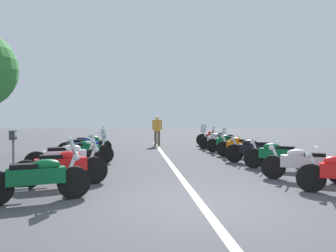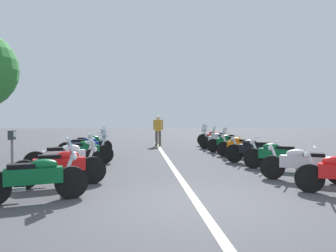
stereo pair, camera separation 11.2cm
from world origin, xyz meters
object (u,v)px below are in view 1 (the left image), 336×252
(motorcycle_left_row_4, at_px, (85,147))
(motorcycle_right_row_7, at_px, (215,138))
(motorcycle_right_row_6, at_px, (218,140))
(motorcycle_left_row_3, at_px, (82,151))
(motorcycle_right_row_2, at_px, (277,155))
(motorcycle_left_row_0, at_px, (38,177))
(motorcycle_right_row_4, at_px, (239,146))
(motorcycle_right_row_5, at_px, (228,143))
(motorcycle_left_row_1, at_px, (63,166))
(bystander_0, at_px, (157,128))
(motorcycle_right_row_3, at_px, (255,150))
(parking_meter, at_px, (13,147))
(motorcycle_left_row_2, at_px, (66,157))
(motorcycle_right_row_1, at_px, (304,163))
(motorcycle_left_row_5, at_px, (89,144))

(motorcycle_left_row_4, relative_size, motorcycle_right_row_7, 1.00)
(motorcycle_right_row_6, bearing_deg, motorcycle_left_row_3, 65.82)
(motorcycle_right_row_2, height_order, motorcycle_right_row_6, motorcycle_right_row_6)
(motorcycle_left_row_0, relative_size, motorcycle_right_row_4, 1.14)
(motorcycle_left_row_0, distance_m, motorcycle_right_row_5, 9.93)
(motorcycle_left_row_1, distance_m, motorcycle_right_row_4, 7.60)
(motorcycle_left_row_0, xyz_separation_m, motorcycle_left_row_4, (6.39, 0.06, -0.00))
(motorcycle_left_row_3, xyz_separation_m, bystander_0, (6.87, -2.96, 0.50))
(motorcycle_right_row_3, xyz_separation_m, parking_meter, (-2.92, 6.99, 0.44))
(motorcycle_left_row_3, height_order, motorcycle_right_row_4, motorcycle_left_row_3)
(motorcycle_left_row_2, xyz_separation_m, motorcycle_right_row_6, (6.37, -6.04, -0.00))
(motorcycle_left_row_1, xyz_separation_m, parking_meter, (0.31, 1.20, 0.43))
(motorcycle_right_row_2, distance_m, motorcycle_right_row_6, 6.32)
(motorcycle_left_row_3, bearing_deg, parking_meter, -131.14)
(motorcycle_left_row_2, bearing_deg, motorcycle_right_row_1, -33.39)
(motorcycle_right_row_5, distance_m, motorcycle_right_row_7, 3.07)
(motorcycle_right_row_4, bearing_deg, bystander_0, -27.20)
(bystander_0, bearing_deg, motorcycle_right_row_3, 24.61)
(motorcycle_left_row_0, distance_m, motorcycle_right_row_2, 6.93)
(motorcycle_left_row_1, relative_size, motorcycle_left_row_2, 0.98)
(motorcycle_right_row_4, bearing_deg, motorcycle_right_row_1, 125.14)
(parking_meter, height_order, bystander_0, bystander_0)
(motorcycle_right_row_3, bearing_deg, motorcycle_left_row_4, 7.42)
(motorcycle_right_row_7, height_order, bystander_0, bystander_0)
(motorcycle_left_row_4, bearing_deg, motorcycle_right_row_6, 6.67)
(motorcycle_right_row_1, height_order, motorcycle_right_row_6, motorcycle_right_row_6)
(motorcycle_left_row_1, distance_m, motorcycle_right_row_7, 11.32)
(motorcycle_right_row_7, bearing_deg, motorcycle_left_row_0, 92.20)
(motorcycle_left_row_3, relative_size, motorcycle_right_row_1, 1.10)
(motorcycle_right_row_7, distance_m, parking_meter, 11.76)
(motorcycle_right_row_3, xyz_separation_m, bystander_0, (7.00, 2.90, 0.51))
(motorcycle_left_row_2, height_order, motorcycle_left_row_3, motorcycle_left_row_3)
(motorcycle_left_row_2, bearing_deg, parking_meter, -140.02)
(motorcycle_right_row_6, bearing_deg, motorcycle_left_row_0, 84.69)
(motorcycle_right_row_3, height_order, motorcycle_right_row_4, motorcycle_right_row_4)
(motorcycle_left_row_4, relative_size, motorcycle_right_row_5, 1.03)
(motorcycle_left_row_5, bearing_deg, bystander_0, 36.63)
(motorcycle_left_row_2, xyz_separation_m, bystander_0, (8.47, -3.17, 0.50))
(motorcycle_right_row_5, xyz_separation_m, motorcycle_right_row_6, (1.58, 0.04, 0.00))
(motorcycle_left_row_0, bearing_deg, motorcycle_right_row_4, 28.47)
(motorcycle_right_row_1, xyz_separation_m, motorcycle_right_row_2, (1.80, -0.09, 0.00))
(motorcycle_right_row_1, height_order, motorcycle_right_row_4, motorcycle_right_row_4)
(motorcycle_left_row_0, height_order, motorcycle_left_row_1, motorcycle_left_row_1)
(motorcycle_right_row_4, bearing_deg, motorcycle_left_row_3, 48.93)
(motorcycle_left_row_2, height_order, motorcycle_right_row_5, motorcycle_right_row_5)
(motorcycle_left_row_2, xyz_separation_m, motorcycle_left_row_5, (4.70, -0.02, -0.00))
(motorcycle_left_row_1, height_order, motorcycle_right_row_3, motorcycle_left_row_1)
(motorcycle_left_row_5, distance_m, motorcycle_right_row_1, 8.91)
(motorcycle_left_row_1, bearing_deg, motorcycle_right_row_2, -2.29)
(motorcycle_left_row_5, relative_size, motorcycle_right_row_4, 1.14)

